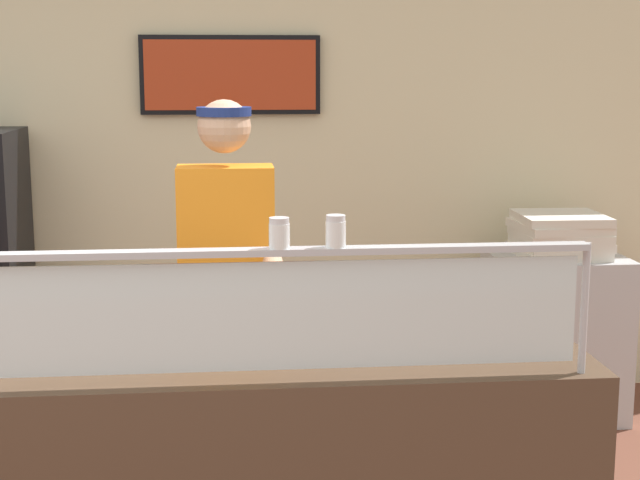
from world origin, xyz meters
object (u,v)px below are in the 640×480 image
at_px(pizza_server, 235,337).
at_px(pizza_tray, 232,341).
at_px(pizza_box_stack, 560,235).
at_px(parmesan_shaker, 279,235).
at_px(pepper_flake_shaker, 336,233).
at_px(worker_figure, 228,289).

bearing_deg(pizza_server, pizza_tray, 120.44).
xyz_separation_m(pizza_tray, pizza_box_stack, (1.76, 1.74, 0.04)).
height_order(pizza_server, parmesan_shaker, parmesan_shaker).
height_order(pepper_flake_shaker, worker_figure, worker_figure).
relative_size(pizza_tray, pizza_box_stack, 0.98).
distance_m(pizza_tray, parmesan_shaker, 0.60).
height_order(pizza_server, pizza_box_stack, pizza_box_stack).
bearing_deg(parmesan_shaker, pepper_flake_shaker, -0.00).
relative_size(pizza_tray, pizza_server, 1.63).
distance_m(parmesan_shaker, pizza_box_stack, 2.71).
height_order(parmesan_shaker, worker_figure, worker_figure).
bearing_deg(pizza_box_stack, parmesan_shaker, -127.17).
xyz_separation_m(pizza_tray, pizza_server, (0.01, -0.02, 0.02)).
bearing_deg(pizza_tray, pizza_server, -64.56).
bearing_deg(parmesan_shaker, pizza_server, 109.31).
height_order(pizza_tray, parmesan_shaker, parmesan_shaker).
xyz_separation_m(pizza_server, worker_figure, (-0.02, 0.64, 0.02)).
distance_m(pepper_flake_shaker, pizza_box_stack, 2.61).
height_order(pizza_server, pepper_flake_shaker, pepper_flake_shaker).
bearing_deg(pizza_server, pepper_flake_shaker, -46.49).
distance_m(pizza_server, pizza_box_stack, 2.48).
height_order(worker_figure, pizza_box_stack, worker_figure).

